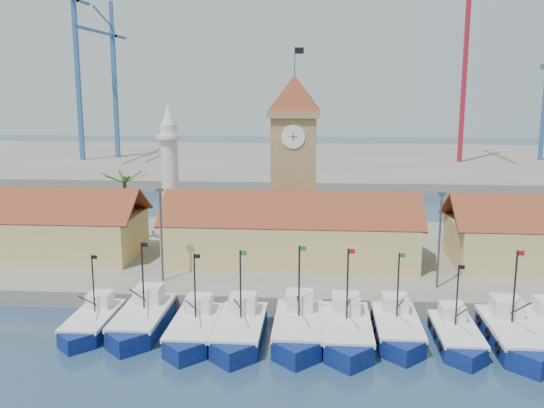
# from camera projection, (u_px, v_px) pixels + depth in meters

# --- Properties ---
(ground) EXTENTS (400.00, 400.00, 0.00)m
(ground) POSITION_uv_depth(u_px,v_px,m) (278.00, 353.00, 46.07)
(ground) COLOR navy
(ground) RESTS_ON ground
(quay) EXTENTS (140.00, 32.00, 1.50)m
(quay) POSITION_uv_depth(u_px,v_px,m) (293.00, 256.00, 69.40)
(quay) COLOR gray
(quay) RESTS_ON ground
(terminal) EXTENTS (240.00, 80.00, 2.00)m
(terminal) POSITION_uv_depth(u_px,v_px,m) (308.00, 162.00, 153.50)
(terminal) COLOR gray
(terminal) RESTS_ON ground
(boat_0) EXTENTS (3.24, 8.88, 6.72)m
(boat_0) POSITION_uv_depth(u_px,v_px,m) (92.00, 324.00, 49.89)
(boat_0) COLOR #0B1658
(boat_0) RESTS_ON ground
(boat_1) EXTENTS (3.74, 10.25, 7.75)m
(boat_1) POSITION_uv_depth(u_px,v_px,m) (141.00, 322.00, 50.08)
(boat_1) COLOR #0B1658
(boat_1) RESTS_ON ground
(boat_2) EXTENTS (3.52, 9.63, 7.29)m
(boat_2) POSITION_uv_depth(u_px,v_px,m) (194.00, 331.00, 48.28)
(boat_2) COLOR #0B1658
(boat_2) RESTS_ON ground
(boat_3) EXTENTS (3.69, 10.11, 7.65)m
(boat_3) POSITION_uv_depth(u_px,v_px,m) (239.00, 332.00, 48.01)
(boat_3) COLOR #0B1658
(boat_3) RESTS_ON ground
(boat_4) EXTENTS (3.85, 10.54, 7.97)m
(boat_4) POSITION_uv_depth(u_px,v_px,m) (298.00, 330.00, 48.23)
(boat_4) COLOR #0B1658
(boat_4) RESTS_ON ground
(boat_5) EXTENTS (3.81, 10.43, 7.89)m
(boat_5) POSITION_uv_depth(u_px,v_px,m) (347.00, 333.00, 47.68)
(boat_5) COLOR #0B1658
(boat_5) RESTS_ON ground
(boat_6) EXTENTS (3.53, 9.68, 7.32)m
(boat_6) POSITION_uv_depth(u_px,v_px,m) (398.00, 330.00, 48.42)
(boat_6) COLOR #0B1658
(boat_6) RESTS_ON ground
(boat_7) EXTENTS (3.24, 8.89, 6.72)m
(boat_7) POSITION_uv_depth(u_px,v_px,m) (457.00, 338.00, 47.14)
(boat_7) COLOR #0B1658
(boat_7) RESTS_ON ground
(boat_8) EXTENTS (3.84, 10.53, 7.97)m
(boat_8) POSITION_uv_depth(u_px,v_px,m) (515.00, 337.00, 46.87)
(boat_8) COLOR #0B1658
(boat_8) RESTS_ON ground
(hall_left) EXTENTS (31.20, 10.13, 7.61)m
(hall_left) POSITION_uv_depth(u_px,v_px,m) (4.00, 232.00, 67.33)
(hall_left) COLOR tan
(hall_left) RESTS_ON quay
(hall_center) EXTENTS (27.04, 10.13, 7.61)m
(hall_center) POSITION_uv_depth(u_px,v_px,m) (291.00, 238.00, 64.87)
(hall_center) COLOR tan
(hall_center) RESTS_ON quay
(clock_tower) EXTENTS (5.80, 5.80, 22.70)m
(clock_tower) POSITION_uv_depth(u_px,v_px,m) (294.00, 157.00, 69.20)
(clock_tower) COLOR #9F8351
(clock_tower) RESTS_ON quay
(minaret) EXTENTS (3.00, 3.00, 16.30)m
(minaret) POSITION_uv_depth(u_px,v_px,m) (170.00, 173.00, 72.75)
(minaret) COLOR silver
(minaret) RESTS_ON quay
(palm_tree) EXTENTS (5.60, 5.03, 8.39)m
(palm_tree) POSITION_uv_depth(u_px,v_px,m) (126.00, 204.00, 71.85)
(palm_tree) COLOR brown
(palm_tree) RESTS_ON quay
(lamp_posts) EXTENTS (80.70, 0.25, 9.03)m
(lamp_posts) POSITION_uv_depth(u_px,v_px,m) (293.00, 233.00, 56.53)
(lamp_posts) COLOR #3F3F44
(lamp_posts) RESTS_ON quay
(crane_blue_far) EXTENTS (1.00, 35.66, 46.11)m
(crane_blue_far) POSITION_uv_depth(u_px,v_px,m) (74.00, 52.00, 143.11)
(crane_blue_far) COLOR #325F9A
(crane_blue_far) RESTS_ON terminal
(crane_blue_near) EXTENTS (1.00, 34.07, 38.26)m
(crane_blue_near) POSITION_uv_depth(u_px,v_px,m) (112.00, 72.00, 149.29)
(crane_blue_near) COLOR #325F9A
(crane_blue_near) RESTS_ON terminal
(crane_red_right) EXTENTS (1.00, 30.71, 47.07)m
(crane_red_right) POSITION_uv_depth(u_px,v_px,m) (467.00, 51.00, 139.62)
(crane_red_right) COLOR #AD1A2C
(crane_red_right) RESTS_ON terminal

